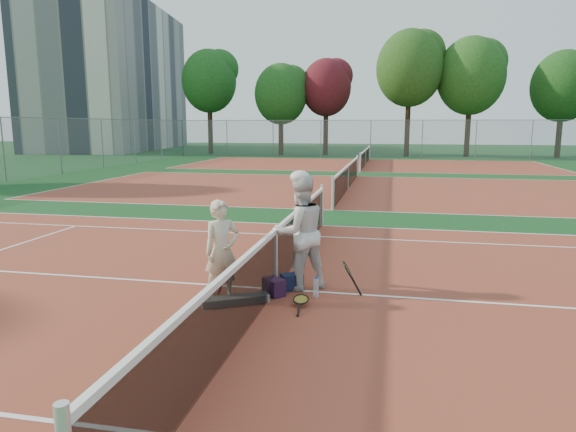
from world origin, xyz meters
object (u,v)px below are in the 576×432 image
at_px(player_a, 222,251).
at_px(player_b, 300,232).
at_px(apartment_block, 113,79).
at_px(water_bottle, 316,288).
at_px(sports_bag_purple, 274,287).
at_px(racket_red, 228,277).
at_px(racket_black_held, 347,279).
at_px(net_main, 276,259).
at_px(racket_spare, 301,301).
at_px(sports_bag_navy, 292,282).

relative_size(player_a, player_b, 0.83).
height_order(apartment_block, player_b, apartment_block).
bearing_deg(apartment_block, water_bottle, -57.04).
relative_size(apartment_block, sports_bag_purple, 64.97).
xyz_separation_m(racket_red, sports_bag_purple, (0.72, 0.08, -0.15)).
height_order(player_a, racket_red, player_a).
bearing_deg(player_a, racket_red, 46.03).
bearing_deg(racket_black_held, sports_bag_purple, 5.89).
bearing_deg(net_main, racket_black_held, -2.55).
bearing_deg(water_bottle, sports_bag_purple, -176.23).
xyz_separation_m(apartment_block, racket_spare, (28.54, -44.69, -7.43)).
height_order(player_a, sports_bag_navy, player_a).
relative_size(racket_spare, sports_bag_purple, 1.76).
xyz_separation_m(net_main, sports_bag_navy, (0.26, 0.05, -0.38)).
relative_size(racket_red, sports_bag_purple, 1.68).
bearing_deg(water_bottle, player_a, -164.36).
bearing_deg(sports_bag_navy, water_bottle, -34.46).
bearing_deg(racket_red, player_a, -118.33).
distance_m(apartment_block, racket_black_held, 53.32).
height_order(player_a, player_b, player_b).
distance_m(racket_black_held, sports_bag_navy, 0.93).
relative_size(racket_red, sports_bag_navy, 1.69).
relative_size(player_b, racket_black_held, 3.47).
distance_m(apartment_block, sports_bag_purple, 52.95).
height_order(apartment_block, sports_bag_purple, apartment_block).
distance_m(racket_spare, water_bottle, 0.46).
distance_m(net_main, player_b, 0.59).
xyz_separation_m(apartment_block, player_b, (28.37, -43.85, -6.56)).
height_order(player_b, racket_spare, player_b).
relative_size(player_a, racket_red, 2.74).
bearing_deg(net_main, sports_bag_navy, 10.17).
height_order(racket_red, sports_bag_navy, racket_red).
relative_size(apartment_block, sports_bag_navy, 65.59).
distance_m(player_a, sports_bag_navy, 1.34).
xyz_separation_m(net_main, player_a, (-0.69, -0.65, 0.27)).
distance_m(net_main, water_bottle, 0.83).
relative_size(net_main, sports_bag_navy, 32.73).
xyz_separation_m(player_a, sports_bag_purple, (0.73, 0.35, -0.64)).
height_order(net_main, racket_black_held, net_main).
distance_m(racket_red, racket_black_held, 1.88).
bearing_deg(sports_bag_purple, player_b, 54.43).
xyz_separation_m(net_main, apartment_block, (-28.00, 44.00, 6.99)).
bearing_deg(player_b, racket_red, -7.11).
height_order(net_main, apartment_block, apartment_block).
bearing_deg(sports_bag_purple, racket_spare, -37.30).
xyz_separation_m(net_main, racket_spare, (0.54, -0.69, -0.44)).
height_order(sports_bag_purple, water_bottle, water_bottle).
bearing_deg(apartment_block, racket_red, -58.39).
xyz_separation_m(racket_black_held, racket_spare, (-0.63, -0.63, -0.20)).
xyz_separation_m(player_b, sports_bag_purple, (-0.33, -0.46, -0.80)).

